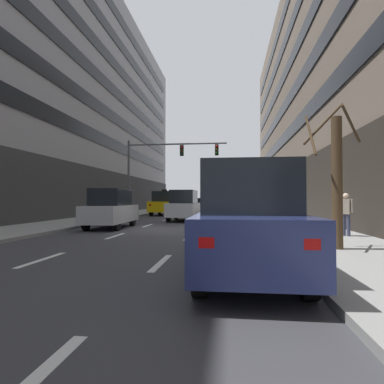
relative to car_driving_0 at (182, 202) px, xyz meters
name	(u,v)px	position (x,y,z in m)	size (l,w,h in m)	color
ground_plane	(166,229)	(3.07, -25.36, -1.12)	(120.00, 120.00, 0.00)	#38383D
sidewalk_left	(45,227)	(-3.40, -25.36, -1.05)	(3.90, 80.00, 0.14)	gray
sidewalk_right	(301,229)	(9.54, -25.36, -1.05)	(3.90, 80.00, 0.14)	gray
lane_stripe_l1_s2	(42,260)	(1.56, -33.36, -1.12)	(0.16, 2.00, 0.01)	silver
lane_stripe_l1_s3	(115,236)	(1.56, -28.36, -1.12)	(0.16, 2.00, 0.01)	silver
lane_stripe_l1_s4	(147,226)	(1.56, -23.36, -1.12)	(0.16, 2.00, 0.01)	silver
lane_stripe_l1_s5	(166,220)	(1.56, -18.36, -1.12)	(0.16, 2.00, 0.01)	silver
lane_stripe_l1_s6	(177,216)	(1.56, -13.36, -1.12)	(0.16, 2.00, 0.01)	silver
lane_stripe_l1_s7	(185,213)	(1.56, -8.36, -1.12)	(0.16, 2.00, 0.01)	silver
lane_stripe_l1_s8	(191,212)	(1.56, -3.36, -1.12)	(0.16, 2.00, 0.01)	silver
lane_stripe_l1_s9	(196,210)	(1.56, 1.64, -1.12)	(0.16, 2.00, 0.01)	silver
lane_stripe_l1_s10	(199,209)	(1.56, 6.64, -1.12)	(0.16, 2.00, 0.01)	silver
lane_stripe_l2_s2	(161,263)	(4.58, -33.36, -1.12)	(0.16, 2.00, 0.01)	silver
lane_stripe_l2_s3	(189,237)	(4.58, -28.36, -1.12)	(0.16, 2.00, 0.01)	silver
lane_stripe_l2_s4	(200,226)	(4.58, -23.36, -1.12)	(0.16, 2.00, 0.01)	silver
lane_stripe_l2_s5	(207,220)	(4.58, -18.36, -1.12)	(0.16, 2.00, 0.01)	silver
lane_stripe_l2_s6	(211,216)	(4.58, -13.36, -1.12)	(0.16, 2.00, 0.01)	silver
lane_stripe_l2_s7	(214,214)	(4.58, -8.36, -1.12)	(0.16, 2.00, 0.01)	silver
lane_stripe_l2_s8	(216,212)	(4.58, -3.36, -1.12)	(0.16, 2.00, 0.01)	silver
lane_stripe_l2_s9	(218,210)	(4.58, 1.64, -1.12)	(0.16, 2.00, 0.01)	silver
lane_stripe_l2_s10	(219,209)	(4.58, 6.64, -1.12)	(0.16, 2.00, 0.01)	silver
car_driving_0	(182,202)	(0.00, 0.00, 0.00)	(2.18, 4.75, 2.26)	black
car_driving_1	(184,206)	(3.03, -19.19, -0.07)	(1.92, 4.42, 2.12)	black
car_driving_2	(201,206)	(3.09, -7.27, -0.33)	(1.97, 4.35, 1.60)	black
taxi_driving_3	(164,203)	(0.12, -11.99, -0.01)	(2.15, 4.69, 2.41)	black
car_driving_4	(111,209)	(0.07, -25.06, -0.11)	(1.85, 4.24, 2.04)	black
car_parked_0	(247,221)	(6.54, -34.42, -0.05)	(1.90, 4.48, 2.16)	black
car_parked_1	(239,212)	(6.54, -28.32, -0.10)	(1.78, 4.23, 2.05)	black
traffic_signal_0	(163,161)	(0.92, -16.47, 3.40)	(7.93, 0.35, 6.06)	#4C4C51
street_tree_0	(260,188)	(9.12, -9.56, 1.45)	(1.81, 1.85, 5.19)	#4C3823
street_tree_1	(336,178)	(9.13, -31.60, 0.96)	(1.44, 1.49, 4.26)	#4C3823
pedestrian_0	(346,211)	(10.49, -28.42, -0.07)	(0.41, 0.39, 1.59)	#383D59
pedestrian_1	(261,204)	(8.65, -15.65, 0.02)	(0.29, 0.51, 1.72)	brown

